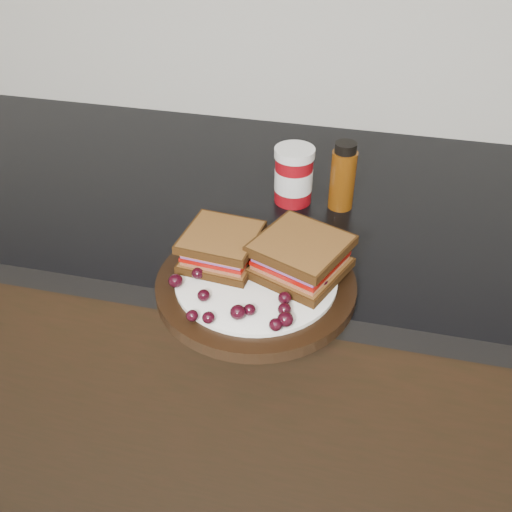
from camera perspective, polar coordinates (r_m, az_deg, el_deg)
The scene contains 28 objects.
base_cabinets at distance 1.35m, azimuth -4.24°, elevation -10.31°, with size 3.96×0.58×0.86m, color black.
countertop at distance 1.07m, azimuth -5.32°, elevation 6.30°, with size 3.98×0.60×0.04m, color black.
plate at distance 0.80m, azimuth 0.00°, elevation -2.92°, with size 0.28×0.28×0.02m, color black.
sandwich_left at distance 0.81m, azimuth -3.47°, elevation 0.90°, with size 0.10×0.10×0.05m, color brown, non-canonical shape.
sandwich_right at distance 0.79m, azimuth 4.49°, elevation -0.06°, with size 0.11×0.11×0.05m, color brown, non-canonical shape.
grape_0 at distance 0.78m, azimuth -8.05°, elevation -2.47°, with size 0.02×0.02×0.02m, color black.
grape_1 at distance 0.75m, azimuth -5.26°, elevation -3.94°, with size 0.02×0.02×0.02m, color black.
grape_2 at distance 0.72m, azimuth -6.39°, elevation -5.94°, with size 0.02×0.02×0.01m, color black.
grape_3 at distance 0.72m, azimuth -4.77°, elevation -6.16°, with size 0.02×0.02×0.02m, color black.
grape_4 at distance 0.72m, azimuth -1.82°, elevation -5.64°, with size 0.02×0.02×0.02m, color black.
grape_5 at distance 0.73m, azimuth -0.65°, elevation -5.40°, with size 0.02×0.02×0.01m, color black.
grape_6 at distance 0.71m, azimuth 1.98°, elevation -6.88°, with size 0.02×0.02×0.02m, color black.
grape_7 at distance 0.71m, azimuth 2.96°, elevation -6.35°, with size 0.02×0.02×0.02m, color black.
grape_8 at distance 0.73m, azimuth 2.87°, elevation -5.35°, with size 0.02×0.02×0.02m, color black.
grape_9 at distance 0.74m, azimuth 2.88°, elevation -4.22°, with size 0.02×0.02×0.02m, color black.
grape_10 at distance 0.77m, azimuth 6.49°, elevation -2.77°, with size 0.02×0.02×0.02m, color black.
grape_11 at distance 0.79m, azimuth 5.34°, elevation -1.77°, with size 0.02×0.02×0.02m, color black.
grape_12 at distance 0.79m, azimuth 5.57°, elevation -1.43°, with size 0.02×0.02×0.02m, color black.
grape_13 at distance 0.82m, azimuth 4.42°, elevation 0.13°, with size 0.02×0.02×0.02m, color black.
grape_14 at distance 0.84m, azimuth -3.18°, elevation 0.90°, with size 0.01×0.01×0.01m, color black.
grape_15 at distance 0.82m, azimuth -3.48°, elevation 0.20°, with size 0.02×0.02×0.02m, color black.
grape_16 at distance 0.81m, azimuth -6.25°, elevation -0.45°, with size 0.02×0.02×0.02m, color black.
grape_17 at distance 0.79m, azimuth -5.85°, elevation -1.73°, with size 0.02×0.02×0.02m, color black.
grape_18 at distance 0.83m, azimuth -4.00°, elevation 0.73°, with size 0.02×0.02×0.02m, color black.
grape_19 at distance 0.82m, azimuth -4.31°, elevation 0.28°, with size 0.02×0.02×0.02m, color black.
grape_20 at distance 0.80m, azimuth -3.86°, elevation -0.78°, with size 0.02×0.02×0.02m, color black.
condiment_jar at distance 0.98m, azimuth 3.79°, elevation 8.05°, with size 0.07×0.07×0.10m, color maroon.
oil_bottle at distance 0.97m, azimuth 8.68°, elevation 7.93°, with size 0.04×0.04×0.12m, color #552B08.
Camera 1 is at (0.31, 0.83, 1.42)m, focal length 40.00 mm.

